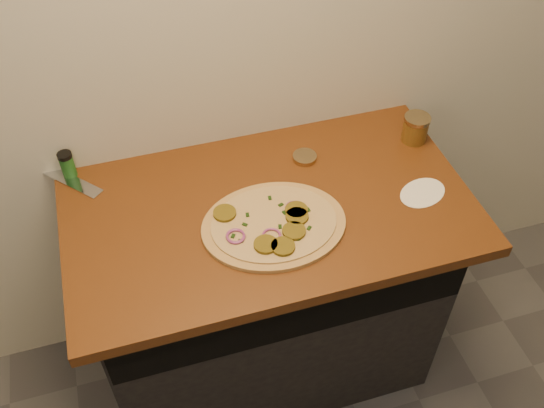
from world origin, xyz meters
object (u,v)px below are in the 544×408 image
object	(u,v)px
salsa_jar	(415,128)
pizza	(274,225)
chefs_knife	(52,171)
spice_shaker	(67,165)

from	to	relation	value
salsa_jar	pizza	bearing A→B (deg)	-156.75
chefs_knife	pizza	bearing A→B (deg)	-35.19
salsa_jar	chefs_knife	bearing A→B (deg)	171.02
pizza	chefs_knife	size ratio (longest dim) A/B	1.57
pizza	salsa_jar	xyz separation A→B (m)	(0.55, 0.24, 0.04)
pizza	salsa_jar	world-z (taller)	salsa_jar
chefs_knife	salsa_jar	world-z (taller)	salsa_jar
chefs_knife	spice_shaker	bearing A→B (deg)	-29.38
pizza	salsa_jar	distance (m)	0.60
pizza	spice_shaker	xyz separation A→B (m)	(-0.54, 0.39, 0.03)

